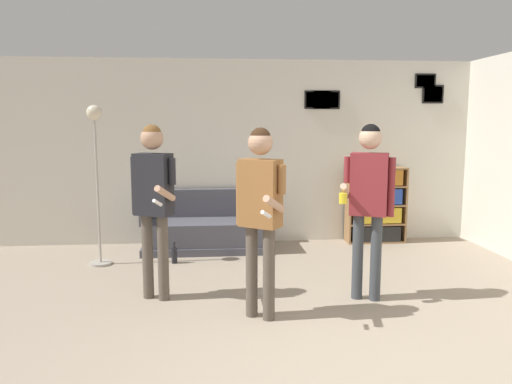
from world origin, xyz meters
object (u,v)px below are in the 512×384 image
at_px(person_player_foreground_left, 153,192).
at_px(bottle_on_floor, 174,255).
at_px(couch, 206,229).
at_px(bookshelf, 376,205).
at_px(person_player_foreground_center, 260,202).
at_px(person_watcher_holding_cup, 369,192).
at_px(floor_lamp, 96,160).

relative_size(person_player_foreground_left, bottle_on_floor, 6.32).
height_order(couch, bookshelf, bookshelf).
distance_m(person_player_foreground_left, bottle_on_floor, 1.63).
distance_m(couch, person_player_foreground_center, 2.77).
bearing_deg(person_player_foreground_left, person_watcher_holding_cup, -5.42).
height_order(person_player_foreground_left, person_player_foreground_center, person_player_foreground_left).
height_order(bookshelf, person_player_foreground_left, person_player_foreground_left).
height_order(person_player_foreground_center, person_watcher_holding_cup, person_watcher_holding_cup).
xyz_separation_m(person_watcher_holding_cup, bottle_on_floor, (-2.04, 1.50, -1.00)).
distance_m(couch, bookshelf, 2.56).
bearing_deg(bottle_on_floor, person_player_foreground_center, -63.96).
bearing_deg(bottle_on_floor, floor_lamp, 178.39).
bearing_deg(person_player_foreground_left, person_player_foreground_center, -30.42).
bearing_deg(floor_lamp, person_player_foreground_left, -57.48).
bearing_deg(person_player_foreground_left, bottle_on_floor, 86.04).
relative_size(bookshelf, person_player_foreground_center, 0.65).
xyz_separation_m(bookshelf, bottle_on_floor, (-2.93, -0.91, -0.45)).
bearing_deg(bookshelf, floor_lamp, -167.12).
distance_m(bookshelf, person_player_foreground_left, 3.78).
bearing_deg(couch, person_player_foreground_center, -78.42).
xyz_separation_m(person_player_foreground_left, person_watcher_holding_cup, (2.13, -0.20, 0.00)).
xyz_separation_m(floor_lamp, person_player_foreground_left, (0.84, -1.32, -0.23)).
distance_m(person_player_foreground_center, bottle_on_floor, 2.31).
height_order(bookshelf, floor_lamp, floor_lamp).
distance_m(floor_lamp, person_player_foreground_center, 2.67).
distance_m(bookshelf, person_player_foreground_center, 3.48).
distance_m(person_watcher_holding_cup, bottle_on_floor, 2.72).
bearing_deg(person_watcher_holding_cup, bookshelf, 69.67).
relative_size(couch, bookshelf, 1.54).
xyz_separation_m(bookshelf, floor_lamp, (-3.86, -0.88, 0.77)).
bearing_deg(floor_lamp, person_watcher_holding_cup, -27.11).
bearing_deg(bookshelf, person_watcher_holding_cup, -110.33).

